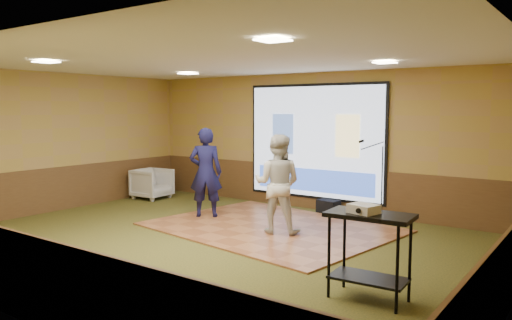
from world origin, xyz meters
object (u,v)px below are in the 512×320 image
Objects in this scene: av_table at (369,238)px; duffel_bag at (328,207)px; projector at (364,209)px; projector_screen at (314,143)px; player_right at (278,184)px; player_left at (206,172)px; banquet_chair at (152,184)px; dance_floor at (271,227)px; mic_stand at (379,196)px.

duffel_bag is at bearing 122.86° from av_table.
av_table is at bearing 48.77° from projector.
projector_screen is 2.45m from player_right.
av_table is 0.35m from projector.
player_right is (1.91, -0.26, -0.03)m from player_left.
projector_screen is at bearing -95.14° from player_right.
duffel_bag is at bearing -80.69° from banquet_chair.
player_right is 1.70× the size of av_table.
dance_floor is 9.39× the size of duffel_bag.
player_right is at bearing -76.51° from projector_screen.
projector_screen is 2.51m from dance_floor.
av_table is at bearing 123.90° from player_right.
banquet_chair is at bearing 168.31° from dance_floor.
projector is (3.04, -4.30, -0.40)m from projector_screen.
av_table is at bearing -63.54° from mic_stand.
projector_screen is at bearing 126.00° from av_table.
player_right reaches higher than duffel_bag.
player_left is at bearing -178.96° from dance_floor.
av_table is (3.10, -4.26, -0.75)m from projector_screen.
player_left reaches higher than mic_stand.
projector_screen is 5.28m from projector.
projector_screen is 1.83× the size of player_left.
duffel_bag is (-2.63, 4.08, -0.59)m from av_table.
av_table is 2.27× the size of duffel_bag.
projector is 0.37× the size of banquet_chair.
projector_screen is at bearing 96.27° from dance_floor.
dance_floor is (0.22, -2.02, -1.46)m from projector_screen.
mic_stand is 1.22m from duffel_bag.
player_left is 3.48m from mic_stand.
projector_screen reaches higher than player_right.
duffel_bag reaches higher than dance_floor.
projector is at bearing -117.72° from banquet_chair.
av_table is at bearing -54.00° from projector_screen.
av_table reaches higher than banquet_chair.
banquet_chair is (-6.99, 3.09, -0.36)m from av_table.
projector_screen is at bearing -158.29° from player_left.
dance_floor is at bearing -97.48° from duffel_bag.
banquet_chair is at bearing 170.42° from projector.
av_table reaches higher than duffel_bag.
player_left is 4.97m from av_table.
projector_screen reaches higher than banquet_chair.
dance_floor is at bearing 146.18° from player_left.
av_table is at bearing -37.91° from dance_floor.
projector_screen reaches higher than projector.
mic_stand is (1.40, 1.72, 0.48)m from dance_floor.
dance_floor is at bearing -59.72° from player_right.
projector is at bearing 122.65° from player_right.
player_left is 4.94m from projector.
dance_floor is at bearing -83.73° from projector_screen.
projector_screen reaches higher than av_table.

